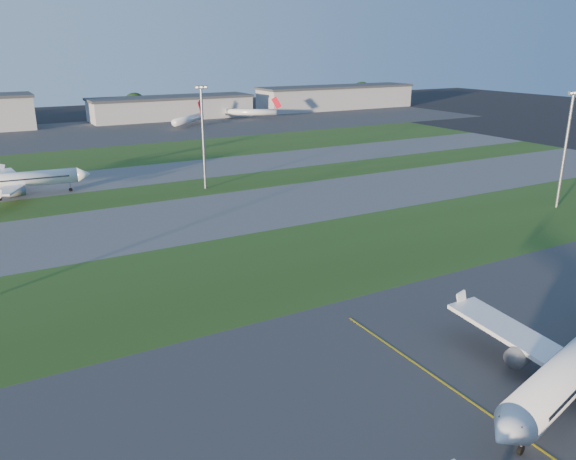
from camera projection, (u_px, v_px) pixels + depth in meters
grass_strip_a at (246, 271)px, 91.18m from camera, size 300.00×34.00×0.01m
taxiway_a at (179, 220)px, 118.51m from camera, size 300.00×32.00×0.01m
grass_strip_b at (146, 194)px, 139.21m from camera, size 300.00×18.00×0.01m
taxiway_b at (124, 177)px, 157.43m from camera, size 300.00×26.00×0.01m
grass_strip_c at (99, 158)px, 184.75m from camera, size 300.00×40.00×0.01m
apron_far at (69, 134)px, 234.43m from camera, size 400.00×80.00×0.01m
yellow_line at (544, 453)px, 50.46m from camera, size 0.25×60.00×0.02m
airliner_taxiing at (12, 181)px, 135.17m from camera, size 36.34×30.73×11.34m
mini_jet_near at (188, 119)px, 256.48m from camera, size 21.99×20.89×9.48m
mini_jet_far at (251, 112)px, 284.26m from camera, size 24.99×16.94×9.48m
light_mast_centre at (203, 131)px, 139.95m from camera, size 3.20×0.70×25.80m
light_mast_east at (566, 142)px, 122.98m from camera, size 3.20×0.70×25.80m
hangar_east at (172, 107)px, 283.19m from camera, size 81.60×23.00×11.20m
hangar_far_east at (336, 97)px, 329.54m from camera, size 96.90×23.00×13.20m
tree_mid_west at (6, 113)px, 257.24m from camera, size 9.90×9.90×10.80m
tree_mid_east at (135, 104)px, 287.42m from camera, size 11.55×11.55×12.60m
tree_east at (267, 99)px, 320.96m from camera, size 10.45×10.45×11.40m
tree_far_east at (362, 92)px, 356.53m from camera, size 12.65×12.65×13.80m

